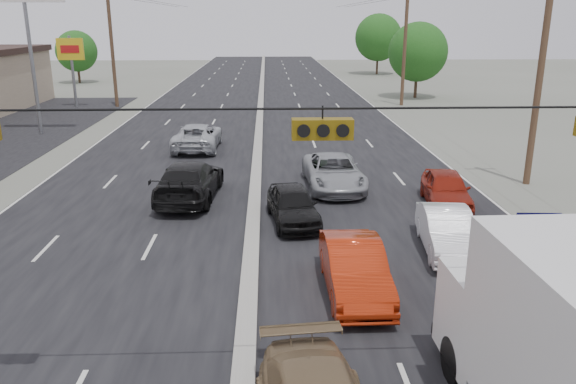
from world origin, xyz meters
The scene contains 18 objects.
road_surface centered at (0.00, 30.00, 0.00)m, with size 20.00×160.00×0.02m, color black.
center_median centered at (0.00, 30.00, 0.10)m, with size 0.50×160.00×0.20m, color gray.
utility_pole_left_c centered at (-12.50, 40.00, 5.11)m, with size 1.60×0.30×10.00m.
utility_pole_right_b centered at (12.50, 15.00, 5.11)m, with size 1.60×0.30×10.00m.
utility_pole_right_c centered at (12.50, 40.00, 5.11)m, with size 1.60×0.30×10.00m.
traffic_signals centered at (1.40, 0.00, 5.49)m, with size 25.00×0.30×0.54m.
pole_sign_far centered at (-16.00, 40.00, 4.41)m, with size 2.20×0.25×6.00m.
tree_left_far centered at (-22.00, 60.00, 3.72)m, with size 4.80×4.80×6.12m.
tree_right_mid centered at (15.00, 45.00, 4.34)m, with size 5.60×5.60×7.14m.
tree_right_far centered at (16.00, 70.00, 4.96)m, with size 6.40×6.40×8.16m.
red_sedan centered at (2.90, 4.49, 0.73)m, with size 1.54×4.41×1.45m, color #A8240A.
queue_car_a centered at (1.48, 10.18, 0.69)m, with size 1.62×4.03×1.37m, color black.
queue_car_b centered at (6.33, 7.28, 0.69)m, with size 1.47×4.20×1.38m, color white.
queue_car_c centered at (3.50, 14.62, 0.73)m, with size 2.41×5.23×1.45m, color #94979B.
queue_car_d centered at (9.28, 5.40, 0.62)m, with size 1.74×4.27×1.24m, color navy.
queue_car_e centered at (7.74, 11.90, 0.71)m, with size 1.68×4.19×1.43m, color maroon.
oncoming_near centered at (-2.71, 13.23, 0.81)m, with size 2.26×5.55×1.61m, color black.
oncoming_far centered at (-3.50, 22.88, 0.75)m, with size 2.47×5.36×1.49m, color #AFB3B7.
Camera 1 is at (0.56, -9.46, 7.23)m, focal length 35.00 mm.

